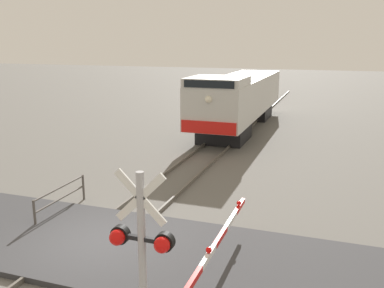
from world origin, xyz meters
TOP-DOWN VIEW (x-y plane):
  - ground_plane at (0.00, 0.00)m, footprint 160.00×160.00m
  - rail_track_left at (-0.72, 0.00)m, footprint 0.08×80.00m
  - rail_track_right at (0.72, 0.00)m, footprint 0.08×80.00m
  - road_surface at (0.00, 0.00)m, footprint 36.00×4.47m
  - locomotive at (0.00, 17.70)m, footprint 3.07×14.63m
  - crossing_signal at (3.16, -3.55)m, footprint 1.18×0.33m
  - guard_railing at (-2.44, 1.70)m, footprint 0.08×2.75m

SIDE VIEW (x-z plane):
  - ground_plane at x=0.00m, z-range 0.00..0.00m
  - rail_track_left at x=-0.72m, z-range 0.00..0.15m
  - rail_track_right at x=0.72m, z-range 0.00..0.15m
  - road_surface at x=0.00m, z-range 0.00..0.16m
  - guard_railing at x=-2.44m, z-range 0.15..1.10m
  - locomotive at x=0.00m, z-range 0.10..3.94m
  - crossing_signal at x=3.16m, z-range 0.40..4.02m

